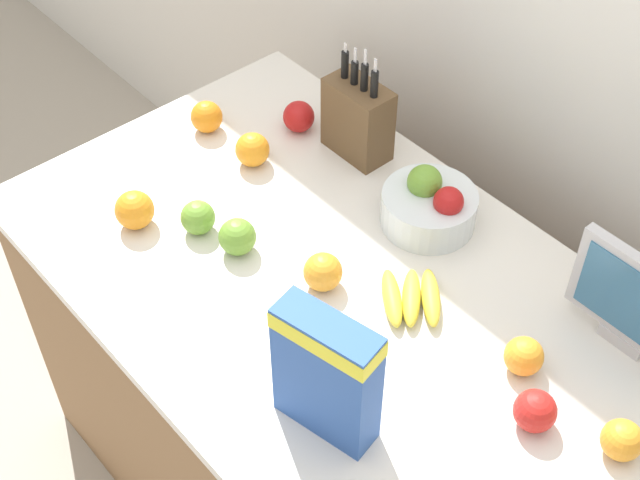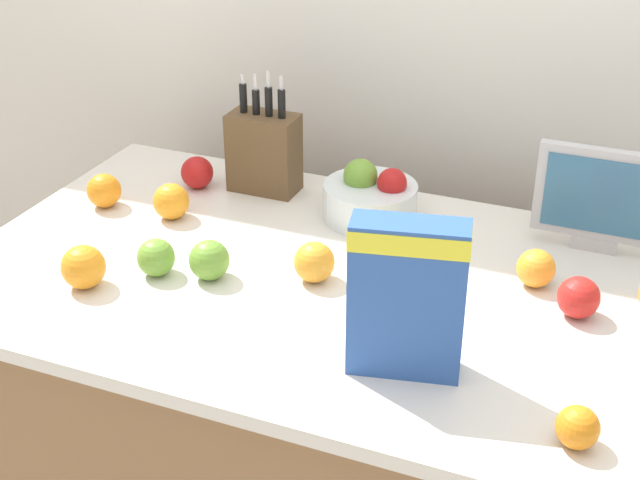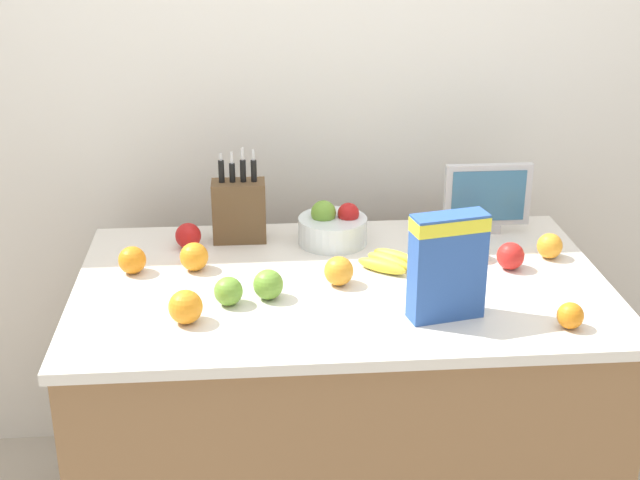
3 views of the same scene
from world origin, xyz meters
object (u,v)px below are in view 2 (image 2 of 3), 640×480
object	(u,v)px
small_monitor	(602,197)
orange_front_left	(104,191)
fruit_bowl	(371,198)
apple_middle	(579,297)
orange_front_right	(578,427)
orange_near_bowl	(314,262)
apple_front	(197,172)
banana_bunch	(405,263)
orange_mid_left	(171,201)
cereal_box	(407,292)
knife_block	(264,151)
apple_near_bananas	(209,260)
orange_front_center	(83,267)
orange_mid_right	(536,268)
apple_rightmost	(156,257)

from	to	relation	value
small_monitor	orange_front_left	world-z (taller)	small_monitor
orange_front_left	fruit_bowl	bearing A→B (deg)	16.73
apple_middle	orange_front_right	xyz separation A→B (m)	(0.05, -0.37, -0.01)
apple_middle	orange_near_bowl	bearing A→B (deg)	-172.43
apple_front	banana_bunch	bearing A→B (deg)	-18.28
small_monitor	orange_front_right	size ratio (longest dim) A/B	4.02
orange_mid_left	cereal_box	bearing A→B (deg)	-27.68
orange_mid_left	knife_block	bearing A→B (deg)	59.24
knife_block	apple_near_bananas	xyz separation A→B (m)	(0.08, -0.42, -0.06)
fruit_bowl	apple_middle	world-z (taller)	fruit_bowl
small_monitor	banana_bunch	size ratio (longest dim) A/B	1.40
orange_front_right	orange_near_bowl	world-z (taller)	orange_near_bowl
fruit_bowl	apple_front	distance (m)	0.45
orange_front_center	small_monitor	bearing A→B (deg)	30.45
knife_block	small_monitor	distance (m)	0.78
knife_block	orange_mid_right	size ratio (longest dim) A/B	3.89
orange_near_bowl	apple_near_bananas	bearing A→B (deg)	-160.06
fruit_bowl	orange_front_center	xyz separation A→B (m)	(-0.42, -0.50, -0.01)
orange_mid_left	orange_front_left	xyz separation A→B (m)	(-0.18, -0.01, -0.00)
orange_front_right	banana_bunch	bearing A→B (deg)	134.71
apple_near_bananas	orange_front_right	world-z (taller)	apple_near_bananas
banana_bunch	orange_mid_right	bearing A→B (deg)	9.92
orange_mid_right	orange_mid_left	bearing A→B (deg)	-178.87
apple_near_bananas	orange_mid_left	distance (m)	0.29
cereal_box	apple_middle	world-z (taller)	cereal_box
orange_mid_right	orange_near_bowl	size ratio (longest dim) A/B	0.93
knife_block	orange_front_center	bearing A→B (deg)	-103.93
orange_front_right	orange_front_center	size ratio (longest dim) A/B	0.77
apple_middle	orange_mid_right	world-z (taller)	apple_middle
orange_near_bowl	orange_front_left	world-z (taller)	orange_near_bowl
apple_rightmost	orange_near_bowl	world-z (taller)	orange_near_bowl
small_monitor	orange_front_left	bearing A→B (deg)	-168.64
cereal_box	orange_front_left	world-z (taller)	cereal_box
small_monitor	apple_middle	world-z (taller)	small_monitor
apple_rightmost	orange_front_right	world-z (taller)	apple_rightmost
fruit_bowl	orange_front_center	bearing A→B (deg)	-130.39
orange_near_bowl	apple_front	bearing A→B (deg)	145.41
knife_block	orange_front_left	distance (m)	0.39
knife_block	orange_mid_right	xyz separation A→B (m)	(0.69, -0.20, -0.06)
apple_rightmost	knife_block	bearing A→B (deg)	86.40
apple_rightmost	orange_mid_left	world-z (taller)	orange_mid_left
fruit_bowl	orange_mid_right	world-z (taller)	fruit_bowl
knife_block	orange_front_left	xyz separation A→B (m)	(-0.31, -0.23, -0.06)
banana_bunch	apple_rightmost	xyz separation A→B (m)	(-0.46, -0.20, 0.02)
fruit_bowl	apple_front	bearing A→B (deg)	-179.33
apple_rightmost	orange_front_right	size ratio (longest dim) A/B	1.14
orange_front_center	orange_mid_left	world-z (taller)	orange_front_center
apple_rightmost	banana_bunch	bearing A→B (deg)	23.77
apple_near_bananas	orange_near_bowl	size ratio (longest dim) A/B	1.00
small_monitor	apple_rightmost	bearing A→B (deg)	-151.26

